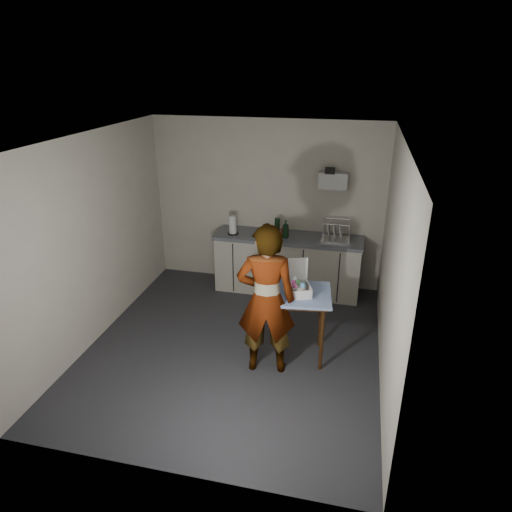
% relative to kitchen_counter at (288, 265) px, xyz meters
% --- Properties ---
extents(ground, '(4.00, 4.00, 0.00)m').
position_rel_kitchen_counter_xyz_m(ground, '(-0.40, -1.70, -0.43)').
color(ground, '#26262B').
rests_on(ground, ground).
extents(wall_back, '(3.60, 0.02, 2.60)m').
position_rel_kitchen_counter_xyz_m(wall_back, '(-0.40, 0.29, 0.87)').
color(wall_back, beige).
rests_on(wall_back, ground).
extents(wall_right, '(0.02, 4.00, 2.60)m').
position_rel_kitchen_counter_xyz_m(wall_right, '(1.39, -1.70, 0.87)').
color(wall_right, beige).
rests_on(wall_right, ground).
extents(wall_left, '(0.02, 4.00, 2.60)m').
position_rel_kitchen_counter_xyz_m(wall_left, '(-2.19, -1.70, 0.87)').
color(wall_left, beige).
rests_on(wall_left, ground).
extents(ceiling, '(3.60, 4.00, 0.01)m').
position_rel_kitchen_counter_xyz_m(ceiling, '(-0.40, -1.70, 2.17)').
color(ceiling, silver).
rests_on(ceiling, wall_back).
extents(kitchen_counter, '(2.24, 0.62, 0.91)m').
position_rel_kitchen_counter_xyz_m(kitchen_counter, '(0.00, 0.00, 0.00)').
color(kitchen_counter, black).
rests_on(kitchen_counter, ground).
extents(wall_shelf, '(0.42, 0.18, 0.37)m').
position_rel_kitchen_counter_xyz_m(wall_shelf, '(0.60, 0.22, 1.32)').
color(wall_shelf, white).
rests_on(wall_shelf, ground).
extents(side_table, '(0.75, 0.75, 0.87)m').
position_rel_kitchen_counter_xyz_m(side_table, '(0.44, -1.70, 0.33)').
color(side_table, '#3D260D').
rests_on(side_table, ground).
extents(standing_man, '(0.72, 0.54, 1.81)m').
position_rel_kitchen_counter_xyz_m(standing_man, '(0.08, -2.03, 0.48)').
color(standing_man, '#B2A593').
rests_on(standing_man, ground).
extents(soap_bottle, '(0.15, 0.15, 0.28)m').
position_rel_kitchen_counter_xyz_m(soap_bottle, '(-0.04, -0.07, 0.62)').
color(soap_bottle, black).
rests_on(soap_bottle, kitchen_counter).
extents(soda_can, '(0.07, 0.07, 0.14)m').
position_rel_kitchen_counter_xyz_m(soda_can, '(-0.07, -0.04, 0.55)').
color(soda_can, red).
rests_on(soda_can, kitchen_counter).
extents(dark_bottle, '(0.08, 0.08, 0.27)m').
position_rel_kitchen_counter_xyz_m(dark_bottle, '(-0.18, 0.01, 0.62)').
color(dark_bottle, black).
rests_on(dark_bottle, kitchen_counter).
extents(paper_towel, '(0.16, 0.16, 0.29)m').
position_rel_kitchen_counter_xyz_m(paper_towel, '(-0.85, -0.09, 0.62)').
color(paper_towel, black).
rests_on(paper_towel, kitchen_counter).
extents(dish_rack, '(0.42, 0.32, 0.30)m').
position_rel_kitchen_counter_xyz_m(dish_rack, '(0.70, 0.01, 0.55)').
color(dish_rack, silver).
rests_on(dish_rack, kitchen_counter).
extents(bakery_box, '(0.37, 0.37, 0.40)m').
position_rel_kitchen_counter_xyz_m(bakery_box, '(0.38, -1.72, 0.53)').
color(bakery_box, white).
rests_on(bakery_box, side_table).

